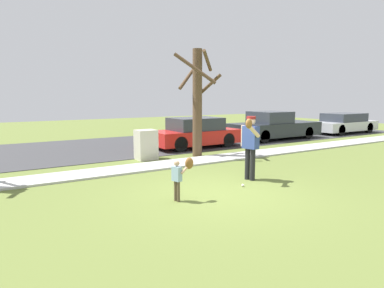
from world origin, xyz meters
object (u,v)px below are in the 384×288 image
person_adult (250,141)px  person_child (181,173)px  utility_cabinet (146,145)px  street_tree_near (198,99)px  parked_hatchback_red (195,133)px  baseball (243,185)px  parked_pickup_dark (274,127)px  parked_sedan_silver (344,123)px

person_adult → person_child: size_ratio=1.82×
utility_cabinet → street_tree_near: street_tree_near is taller
street_tree_near → parked_hatchback_red: 2.69m
baseball → parked_pickup_dark: size_ratio=0.01×
baseball → parked_sedan_silver: bearing=25.2°
baseball → parked_hatchback_red: parked_hatchback_red is taller
utility_cabinet → parked_sedan_silver: (14.12, 1.60, 0.08)m
person_adult → parked_pickup_dark: bearing=-152.5°
person_child → parked_sedan_silver: bearing=9.8°
parked_hatchback_red → street_tree_near: bearing=-120.6°
person_adult → parked_pickup_dark: person_adult is taller
person_child → parked_sedan_silver: (15.54, 6.58, -0.02)m
person_adult → utility_cabinet: 4.53m
baseball → utility_cabinet: size_ratio=0.07×
baseball → person_adult: bearing=35.9°
baseball → parked_pickup_dark: (7.72, 6.54, 0.64)m
parked_sedan_silver → baseball: bearing=-154.8°
parked_hatchback_red → parked_pickup_dark: parked_pickup_dark is taller
person_child → parked_pickup_dark: (9.66, 6.72, 0.03)m
parked_pickup_dark → person_child: bearing=-145.2°
baseball → utility_cabinet: (-0.52, 4.79, 0.51)m
baseball → street_tree_near: bearing=71.7°
parked_pickup_dark → parked_sedan_silver: 5.88m
utility_cabinet → parked_hatchback_red: parked_hatchback_red is taller
person_child → utility_cabinet: utility_cabinet is taller
person_child → street_tree_near: bearing=40.3°
person_child → baseball: size_ratio=13.14×
parked_hatchback_red → parked_sedan_silver: 11.01m
person_adult → person_child: person_adult is taller
street_tree_near → parked_pickup_dark: (6.26, 2.15, -1.51)m
person_adult → parked_hatchback_red: bearing=-121.8°
person_child → utility_cabinet: bearing=60.9°
parked_hatchback_red → parked_sedan_silver: bearing=0.5°
baseball → utility_cabinet: bearing=96.2°
parked_pickup_dark → parked_hatchback_red: bearing=-177.3°
baseball → parked_pickup_dark: 10.13m
person_adult → parked_sedan_silver: bearing=-168.5°
person_adult → parked_hatchback_red: (1.98, 5.86, -0.44)m
utility_cabinet → street_tree_near: bearing=-11.4°
street_tree_near → person_adult: bearing=-102.1°
person_adult → parked_hatchback_red: 6.20m
parked_hatchback_red → parked_pickup_dark: size_ratio=0.77×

